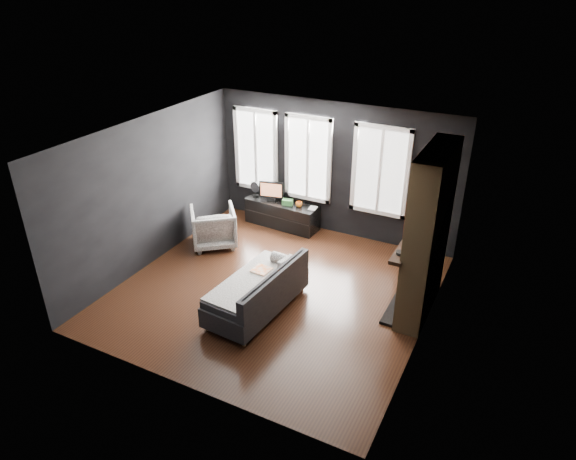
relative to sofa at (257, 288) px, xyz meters
The scene contains 18 objects.
floor 0.72m from the sofa, 90.05° to the left, with size 5.00×5.00×0.00m, color black.
ceiling 2.38m from the sofa, 90.05° to the left, with size 5.00×5.00×0.00m, color white.
wall_back 3.24m from the sofa, 90.01° to the left, with size 5.00×0.02×2.70m, color black.
wall_left 2.74m from the sofa, 166.57° to the left, with size 0.02×5.00×2.70m, color black.
wall_right 2.74m from the sofa, 13.44° to the left, with size 0.02×5.00×2.70m, color black.
windows 3.67m from the sofa, 98.38° to the left, with size 4.00×0.16×1.76m, color white, non-canonical shape.
fireplace 2.76m from the sofa, 27.50° to the left, with size 0.70×1.62×2.70m, color #93724C, non-canonical shape.
sofa is the anchor object (origin of this frame).
stripe_pillow 0.60m from the sofa, 64.54° to the left, with size 0.08×0.33×0.33m, color gray.
armchair 2.38m from the sofa, 140.95° to the left, with size 0.83×0.78×0.85m, color white.
media_console 3.02m from the sofa, 109.87° to the left, with size 1.58×0.49×0.54m, color black, non-canonical shape.
monitor 3.13m from the sofa, 114.26° to the left, with size 0.53×0.11×0.47m, color black, non-canonical shape.
desk_fan 3.34m from the sofa, 120.42° to the left, with size 0.24×0.24×0.34m, color #A5A5A5, non-canonical shape.
mug 2.87m from the sofa, 102.43° to the left, with size 0.14×0.11×0.14m, color orange.
book 2.87m from the sofa, 98.08° to the left, with size 0.15×0.02×0.21m, color #A69D86.
storage_box 2.92m from the sofa, 107.37° to the left, with size 0.21×0.13×0.11m, color #2F6A31.
mantel_vase 2.78m from the sofa, 38.79° to the left, with size 0.16×0.17×0.16m, color gold.
mantel_clock 2.31m from the sofa, 17.53° to the left, with size 0.13×0.13×0.04m, color black.
Camera 1 is at (3.51, -6.40, 4.95)m, focal length 32.00 mm.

